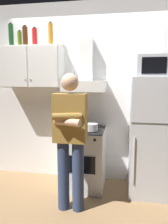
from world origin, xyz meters
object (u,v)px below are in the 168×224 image
at_px(microwave, 155,66).
at_px(upper_cabinet, 32,67).
at_px(cooking_pot, 91,127).
at_px(bottle_liquor_amber, 51,35).
at_px(bottle_olive_oil, 20,39).
at_px(bottle_rum_dark, 25,36).
at_px(person_standing, 70,137).
at_px(bottle_soda_red, 35,37).
at_px(bottle_wine_green, 11,35).
at_px(stove_oven, 84,158).
at_px(range_hood, 85,77).
at_px(refrigerator, 152,136).

bearing_deg(microwave, upper_cabinet, 176.52).
relative_size(cooking_pot, bottle_liquor_amber, 0.82).
bearing_deg(bottle_olive_oil, bottle_rum_dark, -25.06).
distance_m(person_standing, bottle_soda_red, 1.61).
height_order(person_standing, bottle_wine_green, bottle_wine_green).
xyz_separation_m(stove_oven, bottle_olive_oil, (-1.00, 0.16, 1.73)).
distance_m(upper_cabinet, bottle_olive_oil, 0.46).
bearing_deg(range_hood, bottle_rum_dark, -178.66).
height_order(bottle_wine_green, bottle_rum_dark, bottle_wine_green).
relative_size(range_hood, refrigerator, 0.47).
height_order(refrigerator, bottle_rum_dark, bottle_rum_dark).
bearing_deg(refrigerator, cooking_pot, -171.68).
relative_size(refrigerator, person_standing, 0.98).
xyz_separation_m(upper_cabinet, bottle_rum_dark, (-0.09, -0.02, 0.44)).
bearing_deg(person_standing, bottle_olive_oil, 141.12).
height_order(upper_cabinet, bottle_olive_oil, bottle_olive_oil).
xyz_separation_m(stove_oven, bottle_soda_red, (-0.74, 0.10, 1.74)).
relative_size(bottle_soda_red, bottle_wine_green, 0.75).
height_order(person_standing, bottle_liquor_amber, bottle_liquor_amber).
xyz_separation_m(bottle_olive_oil, bottle_rum_dark, (0.11, -0.05, 0.03)).
bearing_deg(bottle_wine_green, bottle_olive_oil, 7.08).
bearing_deg(bottle_rum_dark, bottle_wine_green, 171.45).
height_order(refrigerator, bottle_olive_oil, bottle_olive_oil).
distance_m(upper_cabinet, person_standing, 1.35).
bearing_deg(refrigerator, stove_oven, -179.96).
distance_m(bottle_wine_green, bottle_olive_oil, 0.14).
xyz_separation_m(stove_oven, bottle_rum_dark, (-0.89, 0.11, 1.76)).
distance_m(bottle_liquor_amber, bottle_olive_oil, 0.48).
xyz_separation_m(range_hood, cooking_pot, (0.13, -0.25, -0.67)).
height_order(refrigerator, bottle_soda_red, bottle_soda_red).
bearing_deg(stove_oven, bottle_rum_dark, 173.18).
xyz_separation_m(cooking_pot, bottle_rum_dark, (-1.02, 0.23, 1.27)).
relative_size(range_hood, bottle_soda_red, 2.88).
relative_size(stove_oven, bottle_liquor_amber, 2.59).
relative_size(refrigerator, bottle_soda_red, 6.15).
bearing_deg(person_standing, bottle_liquor_amber, 121.36).
height_order(microwave, bottle_soda_red, bottle_soda_red).
relative_size(cooking_pot, bottle_wine_green, 0.80).
distance_m(person_standing, cooking_pot, 0.52).
height_order(cooking_pot, bottle_rum_dark, bottle_rum_dark).
relative_size(person_standing, bottle_olive_oil, 6.86).
height_order(upper_cabinet, person_standing, upper_cabinet).
xyz_separation_m(refrigerator, bottle_soda_red, (-1.69, 0.10, 1.37)).
relative_size(stove_oven, range_hood, 1.17).
height_order(bottle_liquor_amber, bottle_rum_dark, bottle_liquor_amber).
relative_size(microwave, bottle_soda_red, 1.84).
bearing_deg(cooking_pot, microwave, 9.57).
bearing_deg(bottle_soda_red, stove_oven, -7.86).
bearing_deg(range_hood, refrigerator, -7.55).
bearing_deg(refrigerator, range_hood, 172.45).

